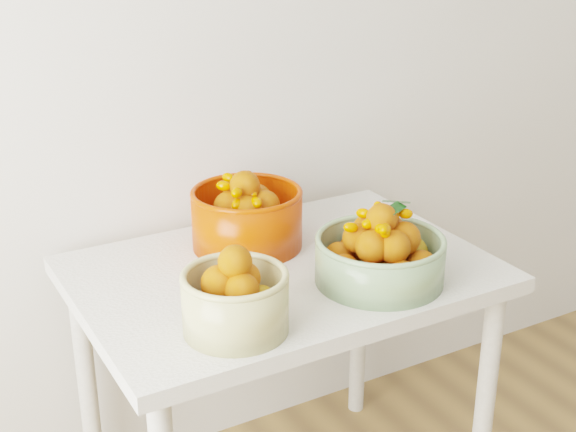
% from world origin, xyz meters
% --- Properties ---
extents(table, '(1.00, 0.70, 0.75)m').
position_xyz_m(table, '(-0.17, 1.60, 0.65)').
color(table, silver).
rests_on(table, ground).
extents(bowl_cream, '(0.27, 0.27, 0.19)m').
position_xyz_m(bowl_cream, '(-0.40, 1.38, 0.82)').
color(bowl_cream, tan).
rests_on(bowl_cream, table).
extents(bowl_green, '(0.39, 0.39, 0.20)m').
position_xyz_m(bowl_green, '(-0.00, 1.42, 0.82)').
color(bowl_green, gray).
rests_on(bowl_green, table).
extents(bowl_orange, '(0.38, 0.38, 0.21)m').
position_xyz_m(bowl_orange, '(-0.18, 1.76, 0.83)').
color(bowl_orange, red).
rests_on(bowl_orange, table).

